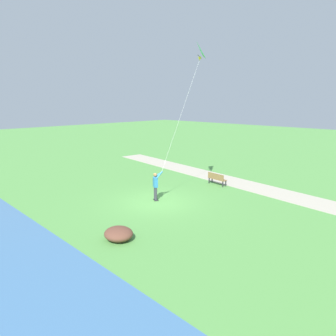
{
  "coord_description": "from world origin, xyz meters",
  "views": [
    {
      "loc": [
        12.09,
        12.89,
        5.98
      ],
      "look_at": [
        -0.05,
        0.87,
        2.23
      ],
      "focal_mm": 32.51,
      "sensor_mm": 36.0,
      "label": 1
    }
  ],
  "objects_px": {
    "lakeside_shrub": "(119,234)",
    "person_kite_flyer": "(156,184)",
    "flying_kite": "(196,51)",
    "park_bench_near_walkway": "(217,178)"
  },
  "relations": [
    {
      "from": "person_kite_flyer",
      "to": "park_bench_near_walkway",
      "type": "height_order",
      "value": "person_kite_flyer"
    },
    {
      "from": "flying_kite",
      "to": "park_bench_near_walkway",
      "type": "distance_m",
      "value": 8.98
    },
    {
      "from": "park_bench_near_walkway",
      "to": "lakeside_shrub",
      "type": "relative_size",
      "value": 1.15
    },
    {
      "from": "lakeside_shrub",
      "to": "person_kite_flyer",
      "type": "bearing_deg",
      "value": -149.88
    },
    {
      "from": "flying_kite",
      "to": "lakeside_shrub",
      "type": "xyz_separation_m",
      "value": [
        7.18,
        1.73,
        -8.57
      ]
    },
    {
      "from": "person_kite_flyer",
      "to": "flying_kite",
      "type": "xyz_separation_m",
      "value": [
        -2.28,
        1.11,
        7.81
      ]
    },
    {
      "from": "lakeside_shrub",
      "to": "flying_kite",
      "type": "bearing_deg",
      "value": -166.44
    },
    {
      "from": "park_bench_near_walkway",
      "to": "flying_kite",
      "type": "bearing_deg",
      "value": 9.4
    },
    {
      "from": "flying_kite",
      "to": "lakeside_shrub",
      "type": "bearing_deg",
      "value": 13.56
    },
    {
      "from": "person_kite_flyer",
      "to": "flying_kite",
      "type": "bearing_deg",
      "value": 154.04
    }
  ]
}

